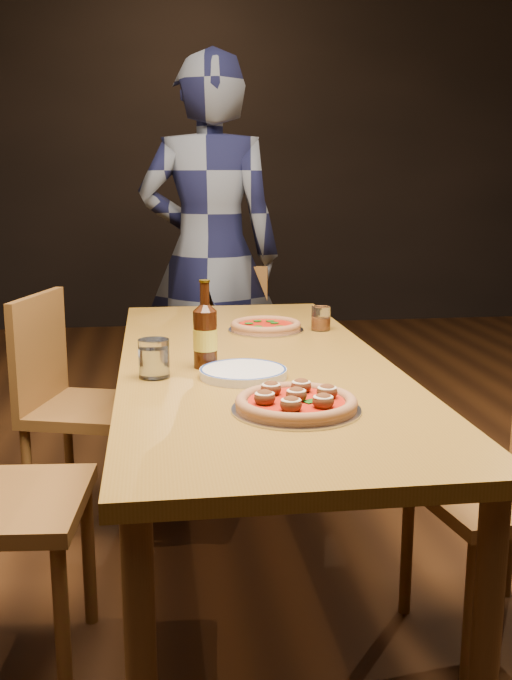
{
  "coord_description": "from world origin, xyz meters",
  "views": [
    {
      "loc": [
        -0.3,
        -2.21,
        1.29
      ],
      "look_at": [
        0.0,
        -0.05,
        0.82
      ],
      "focal_mm": 40.0,
      "sensor_mm": 36.0,
      "label": 1
    }
  ],
  "objects": [
    {
      "name": "chair_end",
      "position": [
        0.0,
        1.21,
        0.46
      ],
      "size": [
        0.51,
        0.51,
        0.91
      ],
      "primitive_type": null,
      "rotation": [
        0.0,
        0.0,
        -0.21
      ],
      "color": "brown",
      "rests_on": "ground"
    },
    {
      "name": "water_glass",
      "position": [
        -0.3,
        -0.18,
        0.8
      ],
      "size": [
        0.09,
        0.09,
        0.11
      ],
      "primitive_type": "cylinder",
      "color": "white",
      "rests_on": "table_main"
    },
    {
      "name": "pizza_meatball",
      "position": [
        0.03,
        -0.53,
        0.77
      ],
      "size": [
        0.31,
        0.31,
        0.06
      ],
      "rotation": [
        0.0,
        0.0,
        -0.08
      ],
      "color": "#B7B7BF",
      "rests_on": "table_main"
    },
    {
      "name": "chair_main_sw",
      "position": [
        -0.53,
        0.53,
        0.46
      ],
      "size": [
        0.53,
        0.53,
        0.91
      ],
      "primitive_type": null,
      "rotation": [
        0.0,
        0.0,
        1.27
      ],
      "color": "brown",
      "rests_on": "ground"
    },
    {
      "name": "plate_stack",
      "position": [
        -0.06,
        -0.2,
        0.76
      ],
      "size": [
        0.24,
        0.24,
        0.02
      ],
      "primitive_type": "cylinder",
      "color": "white",
      "rests_on": "table_main"
    },
    {
      "name": "ground",
      "position": [
        0.0,
        0.0,
        0.0
      ],
      "size": [
        9.0,
        9.0,
        0.0
      ],
      "primitive_type": "plane",
      "color": "black"
    },
    {
      "name": "amber_glass",
      "position": [
        0.3,
        0.41,
        0.79
      ],
      "size": [
        0.07,
        0.07,
        0.09
      ],
      "primitive_type": "cylinder",
      "color": "#8E4210",
      "rests_on": "table_main"
    },
    {
      "name": "beer_bottle",
      "position": [
        -0.15,
        -0.08,
        0.84
      ],
      "size": [
        0.07,
        0.07,
        0.25
      ],
      "rotation": [
        0.0,
        0.0,
        0.22
      ],
      "color": "black",
      "rests_on": "table_main"
    },
    {
      "name": "chair_main_e",
      "position": [
        0.63,
        -0.37,
        0.44
      ],
      "size": [
        0.46,
        0.46,
        0.88
      ],
      "primitive_type": null,
      "rotation": [
        0.0,
        0.0,
        -1.43
      ],
      "color": "brown",
      "rests_on": "ground"
    },
    {
      "name": "diner",
      "position": [
        -0.02,
        1.41,
        0.93
      ],
      "size": [
        0.74,
        0.55,
        1.86
      ],
      "primitive_type": "imported",
      "rotation": [
        0.0,
        0.0,
        2.98
      ],
      "color": "black",
      "rests_on": "ground"
    },
    {
      "name": "table_main",
      "position": [
        0.0,
        0.0,
        0.68
      ],
      "size": [
        0.8,
        2.0,
        0.75
      ],
      "color": "brown",
      "rests_on": "ground"
    },
    {
      "name": "pizza_margherita",
      "position": [
        0.1,
        0.43,
        0.77
      ],
      "size": [
        0.27,
        0.27,
        0.04
      ],
      "rotation": [
        0.0,
        0.0,
        -0.03
      ],
      "color": "#B7B7BF",
      "rests_on": "table_main"
    }
  ]
}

